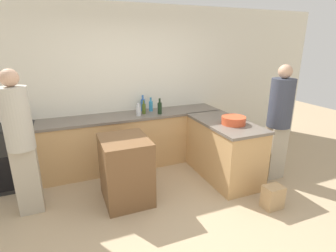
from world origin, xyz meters
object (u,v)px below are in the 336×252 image
paper_bag (273,197)px  vinegar_bottle_clear (139,111)px  range_oven (15,156)px  water_bottle_blue (143,105)px  mixing_bowl (234,120)px  olive_oil_bottle (144,108)px  island_table (126,170)px  wine_bottle_dark (160,108)px  person_by_range (20,139)px  person_at_peninsula (279,119)px  dish_soap_bottle (151,106)px

paper_bag → vinegar_bottle_clear: bearing=124.2°
range_oven → water_bottle_blue: bearing=4.8°
mixing_bowl → vinegar_bottle_clear: vinegar_bottle_clear is taller
water_bottle_blue → paper_bag: 2.54m
range_oven → water_bottle_blue: (2.07, 0.17, 0.57)m
range_oven → olive_oil_bottle: size_ratio=3.99×
range_oven → olive_oil_bottle: 2.09m
island_table → paper_bag: 1.97m
range_oven → island_table: size_ratio=1.04×
range_oven → wine_bottle_dark: bearing=-3.5°
wine_bottle_dark → vinegar_bottle_clear: (-0.36, 0.04, -0.02)m
wine_bottle_dark → olive_oil_bottle: 0.27m
island_table → person_by_range: person_by_range is taller
island_table → mixing_bowl: mixing_bowl is taller
person_at_peninsula → olive_oil_bottle: bearing=143.7°
olive_oil_bottle → person_at_peninsula: size_ratio=0.13×
island_table → paper_bag: bearing=-28.4°
vinegar_bottle_clear → paper_bag: (1.25, -1.84, -0.85)m
dish_soap_bottle → person_at_peninsula: (1.57, -1.40, -0.05)m
person_by_range → person_at_peninsula: bearing=-7.6°
wine_bottle_dark → paper_bag: (0.89, -1.81, -0.87)m
dish_soap_bottle → person_by_range: size_ratio=0.13×
mixing_bowl → wine_bottle_dark: bearing=130.1°
wine_bottle_dark → person_at_peninsula: (1.49, -1.16, -0.06)m
vinegar_bottle_clear → water_bottle_blue: size_ratio=0.74×
dish_soap_bottle → wine_bottle_dark: 0.26m
mixing_bowl → person_by_range: 2.84m
person_by_range → vinegar_bottle_clear: bearing=23.6°
range_oven → dish_soap_bottle: size_ratio=3.84×
dish_soap_bottle → person_at_peninsula: bearing=-41.8°
olive_oil_bottle → person_by_range: person_by_range is taller
vinegar_bottle_clear → person_by_range: person_by_range is taller
water_bottle_blue → person_at_peninsula: bearing=-41.0°
water_bottle_blue → person_by_range: bearing=-151.2°
range_oven → olive_oil_bottle: olive_oil_bottle is taller
dish_soap_bottle → wine_bottle_dark: bearing=-72.9°
dish_soap_bottle → range_oven: bearing=-177.2°
dish_soap_bottle → wine_bottle_dark: size_ratio=0.90×
vinegar_bottle_clear → person_by_range: 1.81m
mixing_bowl → paper_bag: size_ratio=1.14×
olive_oil_bottle → water_bottle_blue: bearing=76.8°
island_table → water_bottle_blue: water_bottle_blue is taller
olive_oil_bottle → person_by_range: (-1.78, -0.81, -0.02)m
mixing_bowl → vinegar_bottle_clear: (-1.17, 1.00, 0.02)m
olive_oil_bottle → mixing_bowl: bearing=-45.8°
mixing_bowl → olive_oil_bottle: olive_oil_bottle is taller
island_table → mixing_bowl: 1.72m
wine_bottle_dark → person_at_peninsula: bearing=-37.8°
olive_oil_bottle → person_by_range: 1.95m
wine_bottle_dark → person_by_range: 2.14m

